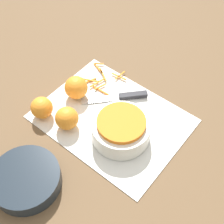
% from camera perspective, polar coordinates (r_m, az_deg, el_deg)
% --- Properties ---
extents(ground_plane, '(4.00, 4.00, 0.00)m').
position_cam_1_polar(ground_plane, '(1.00, -0.00, -1.27)').
color(ground_plane, brown).
extents(cutting_board, '(0.46, 0.35, 0.01)m').
position_cam_1_polar(cutting_board, '(1.00, -0.00, -1.16)').
color(cutting_board, silver).
rests_on(cutting_board, ground_plane).
extents(bowl_speckled, '(0.18, 0.18, 0.08)m').
position_cam_1_polar(bowl_speckled, '(0.93, 1.67, -3.08)').
color(bowl_speckled, silver).
rests_on(bowl_speckled, cutting_board).
extents(bowl_dark, '(0.19, 0.19, 0.05)m').
position_cam_1_polar(bowl_dark, '(0.90, -15.44, -11.79)').
color(bowl_dark, '#1E2833').
rests_on(bowl_dark, ground_plane).
extents(knife, '(0.16, 0.18, 0.02)m').
position_cam_1_polar(knife, '(1.05, 2.45, 2.98)').
color(knife, '#232328').
rests_on(knife, cutting_board).
extents(orange_left, '(0.07, 0.07, 0.07)m').
position_cam_1_polar(orange_left, '(0.96, -8.26, -1.13)').
color(orange_left, orange).
rests_on(orange_left, cutting_board).
extents(orange_right, '(0.08, 0.08, 0.08)m').
position_cam_1_polar(orange_right, '(1.04, -6.62, 4.43)').
color(orange_right, orange).
rests_on(orange_right, cutting_board).
extents(orange_back, '(0.07, 0.07, 0.07)m').
position_cam_1_polar(orange_back, '(1.00, -12.73, 0.77)').
color(orange_back, orange).
rests_on(orange_back, cutting_board).
extents(peel_pile, '(0.15, 0.15, 0.01)m').
position_cam_1_polar(peel_pile, '(1.11, -1.98, 6.22)').
color(peel_pile, orange).
rests_on(peel_pile, cutting_board).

